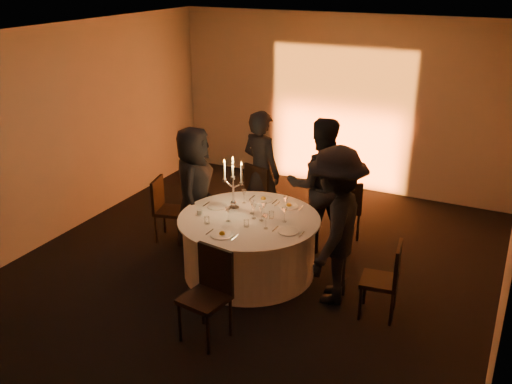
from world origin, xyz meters
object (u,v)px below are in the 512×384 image
at_px(guest_back_right, 320,185).
at_px(guest_back_left, 261,172).
at_px(chair_left, 165,206).
at_px(guest_left, 194,188).
at_px(chair_back_left, 262,193).
at_px(chair_front, 209,288).
at_px(coffee_cup, 200,213).
at_px(chair_back_right, 347,206).
at_px(chair_right, 387,276).
at_px(candelabra, 233,191).
at_px(banquet_table, 249,245).
at_px(guest_right, 335,226).

bearing_deg(guest_back_right, guest_back_left, -39.27).
xyz_separation_m(chair_left, guest_left, (0.48, 0.04, 0.35)).
bearing_deg(guest_back_left, chair_back_left, -67.57).
height_order(chair_back_left, chair_front, chair_back_left).
xyz_separation_m(guest_back_right, coffee_cup, (-1.17, -1.23, -0.14)).
relative_size(chair_back_right, guest_back_left, 0.49).
bearing_deg(chair_front, guest_left, 134.29).
bearing_deg(guest_left, chair_right, -121.54).
bearing_deg(candelabra, chair_back_left, 96.03).
bearing_deg(guest_back_left, chair_left, 58.80).
bearing_deg(coffee_cup, guest_left, 127.14).
distance_m(chair_front, guest_back_right, 2.48).
height_order(chair_left, chair_back_left, chair_back_left).
height_order(banquet_table, candelabra, candelabra).
height_order(chair_back_right, chair_right, chair_right).
distance_m(chair_left, candelabra, 1.31).
bearing_deg(candelabra, chair_right, -10.16).
xyz_separation_m(chair_back_left, coffee_cup, (-0.18, -1.45, 0.22)).
height_order(chair_right, guest_right, guest_right).
height_order(guest_back_right, coffee_cup, guest_back_right).
bearing_deg(chair_front, banquet_table, 108.11).
bearing_deg(chair_left, chair_right, -112.95).
bearing_deg(chair_front, chair_back_left, 112.57).
bearing_deg(guest_back_left, banquet_table, 127.92).
bearing_deg(coffee_cup, guest_back_right, 46.59).
distance_m(chair_back_left, coffee_cup, 1.47).
xyz_separation_m(chair_back_left, chair_back_right, (1.24, 0.24, -0.08)).
xyz_separation_m(guest_left, guest_back_left, (0.61, 0.86, 0.05)).
bearing_deg(chair_left, guest_left, -98.52).
relative_size(chair_right, guest_right, 0.48).
xyz_separation_m(chair_left, chair_right, (3.34, -0.55, -0.01)).
bearing_deg(candelabra, guest_back_left, 96.07).
bearing_deg(guest_back_left, candelabra, 115.03).
xyz_separation_m(chair_back_right, chair_right, (1.01, -1.71, 0.01)).
relative_size(chair_back_left, coffee_cup, 9.32).
relative_size(chair_back_right, chair_right, 0.98).
height_order(chair_right, guest_back_right, guest_back_right).
relative_size(chair_right, guest_left, 0.53).
bearing_deg(chair_back_left, chair_back_right, -152.51).
relative_size(banquet_table, guest_left, 1.04).
xyz_separation_m(chair_front, guest_back_right, (0.32, 2.43, 0.37)).
height_order(banquet_table, chair_right, chair_right).
height_order(guest_back_left, coffee_cup, guest_back_left).
distance_m(chair_back_right, guest_back_right, 0.68).
distance_m(chair_right, guest_back_right, 1.84).
bearing_deg(banquet_table, chair_right, -6.69).
bearing_deg(chair_front, guest_back_left, 112.64).
relative_size(banquet_table, guest_right, 0.95).
relative_size(chair_left, chair_back_left, 0.90).
bearing_deg(coffee_cup, chair_right, -0.61).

